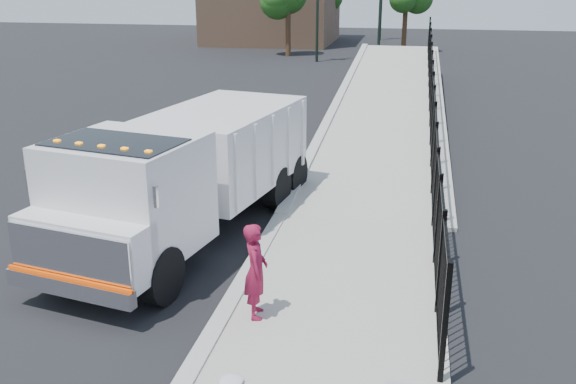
# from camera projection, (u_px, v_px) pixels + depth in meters

# --- Properties ---
(ground) EXTENTS (120.00, 120.00, 0.00)m
(ground) POSITION_uv_depth(u_px,v_px,m) (236.00, 298.00, 11.62)
(ground) COLOR black
(ground) RESTS_ON ground
(sidewalk) EXTENTS (3.55, 12.00, 0.12)m
(sidewalk) POSITION_uv_depth(u_px,v_px,m) (326.00, 371.00, 9.39)
(sidewalk) COLOR #9E998E
(sidewalk) RESTS_ON ground
(curb) EXTENTS (0.30, 12.00, 0.16)m
(curb) POSITION_uv_depth(u_px,v_px,m) (200.00, 356.00, 9.73)
(curb) COLOR #ADAAA3
(curb) RESTS_ON ground
(ramp) EXTENTS (3.95, 24.06, 3.19)m
(ramp) POSITION_uv_depth(u_px,v_px,m) (392.00, 117.00, 26.07)
(ramp) COLOR #9E998E
(ramp) RESTS_ON ground
(iron_fence) EXTENTS (0.10, 28.00, 1.80)m
(iron_fence) POSITION_uv_depth(u_px,v_px,m) (431.00, 118.00, 21.81)
(iron_fence) COLOR black
(iron_fence) RESTS_ON ground
(truck) EXTENTS (4.06, 8.43, 2.77)m
(truck) POSITION_uv_depth(u_px,v_px,m) (185.00, 170.00, 13.82)
(truck) COLOR black
(truck) RESTS_ON ground
(worker) EXTENTS (0.53, 0.68, 1.65)m
(worker) POSITION_uv_depth(u_px,v_px,m) (256.00, 271.00, 10.55)
(worker) COLOR maroon
(worker) RESTS_ON sidewalk
(debris) EXTENTS (0.35, 0.35, 0.09)m
(debris) POSITION_uv_depth(u_px,v_px,m) (231.00, 380.00, 9.01)
(debris) COLOR silver
(debris) RESTS_ON sidewalk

